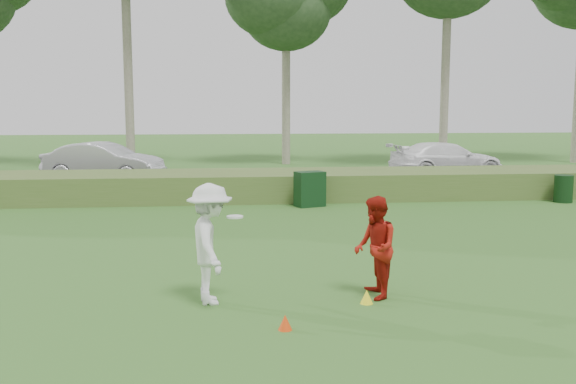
{
  "coord_description": "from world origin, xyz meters",
  "views": [
    {
      "loc": [
        -1.42,
        -9.82,
        3.21
      ],
      "look_at": [
        0.0,
        4.0,
        1.3
      ],
      "focal_mm": 40.0,
      "sensor_mm": 36.0,
      "label": 1
    }
  ],
  "objects": [
    {
      "name": "cone_yellow",
      "position": [
        0.88,
        0.04,
        0.11
      ],
      "size": [
        0.21,
        0.21,
        0.23
      ],
      "primitive_type": "cone",
      "color": "#FFF11A",
      "rests_on": "ground"
    },
    {
      "name": "trash_bin",
      "position": [
        9.74,
        10.04,
        0.45
      ],
      "size": [
        0.65,
        0.65,
        0.9
      ],
      "primitive_type": "cylinder",
      "rotation": [
        0.0,
        0.0,
        -0.09
      ],
      "color": "black",
      "rests_on": "ground"
    },
    {
      "name": "car_right",
      "position": [
        8.44,
        17.55,
        0.8
      ],
      "size": [
        5.33,
        2.77,
        1.48
      ],
      "primitive_type": "imported",
      "rotation": [
        0.0,
        0.0,
        1.71
      ],
      "color": "white",
      "rests_on": "park_road"
    },
    {
      "name": "player_red",
      "position": [
        1.08,
        0.36,
        0.85
      ],
      "size": [
        0.65,
        0.83,
        1.71
      ],
      "primitive_type": "imported",
      "rotation": [
        0.0,
        0.0,
        -1.58
      ],
      "color": "#9F160D",
      "rests_on": "ground"
    },
    {
      "name": "utility_cabinet",
      "position": [
        1.31,
        10.03,
        0.55
      ],
      "size": [
        1.02,
        0.82,
        1.1
      ],
      "primitive_type": "cube",
      "rotation": [
        0.0,
        0.0,
        0.34
      ],
      "color": "black",
      "rests_on": "ground"
    },
    {
      "name": "reed_strip",
      "position": [
        0.0,
        12.0,
        0.45
      ],
      "size": [
        80.0,
        3.0,
        0.9
      ],
      "primitive_type": "cube",
      "color": "#446227",
      "rests_on": "ground"
    },
    {
      "name": "park_road",
      "position": [
        0.0,
        17.0,
        0.03
      ],
      "size": [
        80.0,
        6.0,
        0.06
      ],
      "primitive_type": "cube",
      "color": "#2D2D2D",
      "rests_on": "ground"
    },
    {
      "name": "player_white",
      "position": [
        -1.63,
        0.36,
        0.98
      ],
      "size": [
        0.98,
        1.35,
        1.95
      ],
      "rotation": [
        0.0,
        0.0,
        1.71
      ],
      "color": "white",
      "rests_on": "ground"
    },
    {
      "name": "cone_orange",
      "position": [
        -0.56,
        -1.04,
        0.11
      ],
      "size": [
        0.2,
        0.2,
        0.22
      ],
      "primitive_type": "cone",
      "color": "#EA3F0C",
      "rests_on": "ground"
    },
    {
      "name": "tree_4",
      "position": [
        2.0,
        24.5,
        8.59
      ],
      "size": [
        6.24,
        6.24,
        11.5
      ],
      "color": "gray",
      "rests_on": "ground"
    },
    {
      "name": "car_mid",
      "position": [
        -6.25,
        16.91,
        0.86
      ],
      "size": [
        5.12,
        3.05,
        1.59
      ],
      "primitive_type": "imported",
      "rotation": [
        0.0,
        0.0,
        1.27
      ],
      "color": "silver",
      "rests_on": "park_road"
    },
    {
      "name": "ground",
      "position": [
        0.0,
        0.0,
        0.0
      ],
      "size": [
        120.0,
        120.0,
        0.0
      ],
      "primitive_type": "plane",
      "color": "#2A5E1F",
      "rests_on": "ground"
    }
  ]
}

